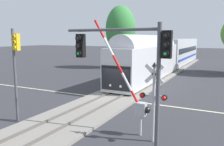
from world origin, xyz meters
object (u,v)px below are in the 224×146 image
Objects in this scene: commuter_train at (168,53)px; traffic_signal_near_right at (130,60)px; traffic_signal_median at (15,60)px; oak_behind_train at (120,29)px; crossing_gate_near at (135,98)px; crossing_signal_mast at (154,94)px.

commuter_train is 28.92m from traffic_signal_near_right.
traffic_signal_median is 0.54× the size of oak_behind_train.
traffic_signal_median is (-7.22, -1.37, 1.81)m from crossing_gate_near.
commuter_train is 7.05× the size of traffic_signal_median.
traffic_signal_near_right is 31.33m from oak_behind_train.
traffic_signal_median reaches higher than commuter_train.
oak_behind_train is (-13.65, 25.74, 4.11)m from crossing_signal_mast.
oak_behind_train is at bearing 116.37° from crossing_gate_near.
commuter_train is 7.03× the size of traffic_signal_near_right.
oak_behind_train reaches higher than crossing_gate_near.
traffic_signal_near_right is at bearing -95.43° from crossing_signal_mast.
commuter_train is at bearing 1.11° from oak_behind_train.
crossing_gate_near reaches higher than traffic_signal_median.
traffic_signal_median is at bearing 168.80° from traffic_signal_near_right.
traffic_signal_near_right is (0.90, -2.97, 2.30)m from crossing_gate_near.
crossing_signal_mast is 8.51m from traffic_signal_median.
crossing_gate_near is (4.45, -25.40, -0.77)m from commuter_train.
oak_behind_train is at bearing 101.26° from traffic_signal_median.
crossing_gate_near is 28.54m from oak_behind_train.
traffic_signal_median is at bearing -169.28° from crossing_gate_near.
oak_behind_train is (-12.52, 25.25, 4.55)m from crossing_gate_near.
crossing_gate_near reaches higher than crossing_signal_mast.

